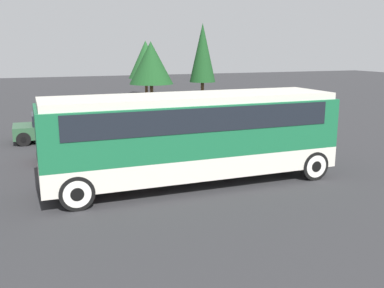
# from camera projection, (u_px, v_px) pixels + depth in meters

# --- Properties ---
(ground_plane) EXTENTS (120.00, 120.00, 0.00)m
(ground_plane) POSITION_uv_depth(u_px,v_px,m) (192.00, 183.00, 14.68)
(ground_plane) COLOR #2D2D30
(tour_bus) EXTENTS (9.87, 2.70, 3.02)m
(tour_bus) POSITION_uv_depth(u_px,v_px,m) (195.00, 130.00, 14.32)
(tour_bus) COLOR silver
(tour_bus) RESTS_ON ground_plane
(parked_car_near) EXTENTS (4.34, 1.90, 1.32)m
(parked_car_near) POSITION_uv_depth(u_px,v_px,m) (193.00, 127.00, 21.36)
(parked_car_near) COLOR #BCBCC1
(parked_car_near) RESTS_ON ground_plane
(parked_car_mid) EXTENTS (4.29, 1.80, 1.43)m
(parked_car_mid) POSITION_uv_depth(u_px,v_px,m) (90.00, 141.00, 17.91)
(parked_car_mid) COLOR maroon
(parked_car_mid) RESTS_ON ground_plane
(parked_car_far) EXTENTS (4.55, 1.97, 1.39)m
(parked_car_far) POSITION_uv_depth(u_px,v_px,m) (60.00, 126.00, 21.44)
(parked_car_far) COLOR #2D5638
(parked_car_far) RESTS_ON ground_plane
(tree_left) EXTENTS (3.59, 3.59, 5.07)m
(tree_left) POSITION_uv_depth(u_px,v_px,m) (151.00, 63.00, 34.62)
(tree_left) COLOR brown
(tree_left) RESTS_ON ground_plane
(tree_center) EXTENTS (3.32, 3.32, 5.24)m
(tree_center) POSITION_uv_depth(u_px,v_px,m) (146.00, 60.00, 40.67)
(tree_center) COLOR brown
(tree_center) RESTS_ON ground_plane
(tree_right) EXTENTS (2.20, 2.20, 6.60)m
(tree_right) POSITION_uv_depth(u_px,v_px,m) (203.00, 53.00, 36.09)
(tree_right) COLOR brown
(tree_right) RESTS_ON ground_plane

